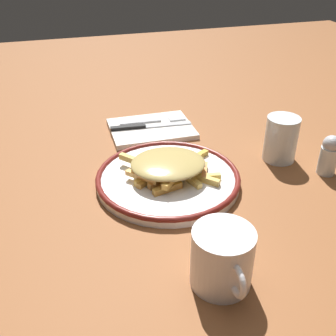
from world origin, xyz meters
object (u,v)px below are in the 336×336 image
Objects in this scene: knife at (144,126)px; salt_shaker at (329,155)px; napkin at (151,129)px; coffee_mug at (220,259)px; plate at (168,178)px; fork at (153,121)px; fries_heap at (169,165)px; water_glass at (281,139)px.

salt_shaker reaches higher than knife.
napkin is at bearing -134.37° from salt_shaker.
coffee_mug is at bearing -3.40° from napkin.
salt_shaker is (0.06, 0.34, 0.03)m from plate.
knife is (-0.00, -0.02, 0.01)m from napkin.
fork is 0.56m from coffee_mug.
fries_heap is 0.28m from fork.
salt_shaker reaches higher than fork.
napkin is at bearing 173.69° from plate.
plate is at bearing -1.97° from knife.
salt_shaker is (0.30, 0.31, 0.04)m from napkin.
water_glass is (0.22, 0.24, 0.04)m from napkin.
plate is at bearing 179.17° from coffee_mug.
water_glass reaches higher than napkin.
knife reaches higher than napkin.
plate is 3.35× the size of salt_shaker.
fork reaches higher than napkin.
coffee_mug is at bearing -0.83° from plate.
water_glass is 0.41m from coffee_mug.
water_glass is 1.15× the size of salt_shaker.
knife is at bearing -130.26° from water_glass.
plate is 0.28m from water_glass.
coffee_mug is 0.41m from salt_shaker.
fork is at bearing 172.51° from fries_heap.
fries_heap reaches higher than plate.
napkin is 2.04× the size of water_glass.
knife is 2.37× the size of salt_shaker.
coffee_mug is (0.56, -0.04, 0.03)m from fork.
fork is at bearing -137.00° from water_glass.
plate is at bearing -6.31° from napkin.
fries_heap is 0.34m from salt_shaker.
water_glass is (0.25, 0.23, 0.04)m from fork.
salt_shaker is at bearing 42.02° from fork.
water_glass reaches higher than fries_heap.
water_glass is at bearing 95.02° from fries_heap.
salt_shaker is at bearing 45.63° from napkin.
plate is 0.03m from fries_heap.
napkin is at bearing -132.19° from water_glass.
napkin is 2.35× the size of salt_shaker.
plate is 1.69× the size of fork.
plate is at bearing -99.42° from salt_shaker.
water_glass is (-0.03, 0.27, 0.04)m from plate.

